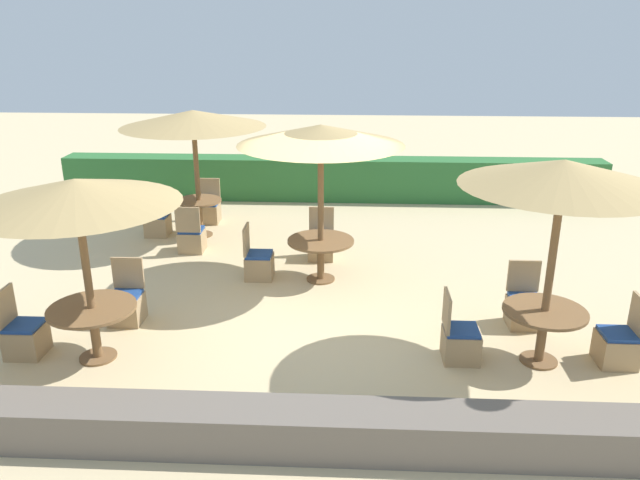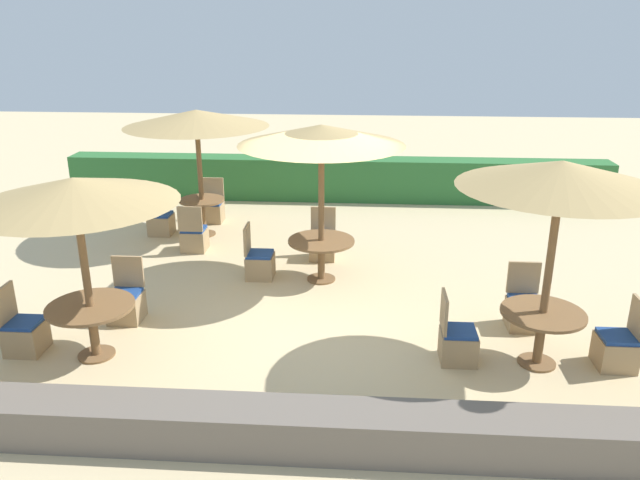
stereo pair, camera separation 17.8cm
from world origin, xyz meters
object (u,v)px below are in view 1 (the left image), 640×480
(patio_chair_front_right_north, at_px, (524,308))
(patio_chair_back_left_north, at_px, (209,210))
(round_table_back_left, at_px, (199,209))
(patio_chair_front_right_west, at_px, (459,341))
(round_table_front_left, at_px, (93,318))
(parasol_front_left, at_px, (76,193))
(patio_chair_front_left_north, at_px, (127,305))
(patio_chair_center_west, at_px, (258,263))
(parasol_front_right, at_px, (563,174))
(patio_chair_front_right_east, at_px, (618,345))
(patio_chair_back_left_south, at_px, (192,238))
(round_table_center, at_px, (321,248))
(patio_chair_back_left_west, at_px, (157,223))
(patio_chair_center_north, at_px, (321,245))
(round_table_front_right, at_px, (544,321))
(patio_chair_front_left_west, at_px, (24,336))
(parasol_center, at_px, (321,135))
(parasol_back_left, at_px, (193,119))

(patio_chair_front_right_north, distance_m, patio_chair_back_left_north, 7.21)
(round_table_back_left, relative_size, patio_chair_back_left_north, 0.98)
(patio_chair_front_right_west, distance_m, round_table_front_left, 4.74)
(parasol_front_left, distance_m, patio_chair_front_left_north, 2.24)
(patio_chair_center_west, bearing_deg, parasol_front_left, -32.04)
(parasol_front_right, distance_m, patio_chair_front_right_east, 2.43)
(patio_chair_back_left_south, xyz_separation_m, parasol_front_left, (-0.28, -3.97, 1.98))
(round_table_front_left, bearing_deg, patio_chair_back_left_north, 87.92)
(round_table_center, height_order, patio_chair_back_left_south, patio_chair_back_left_south)
(round_table_back_left, bearing_deg, patio_chair_front_left_north, -92.86)
(patio_chair_front_right_north, height_order, patio_chair_back_left_north, same)
(patio_chair_front_right_west, bearing_deg, patio_chair_front_right_north, 133.12)
(round_table_back_left, height_order, parasol_front_left, parasol_front_left)
(patio_chair_back_left_west, distance_m, patio_chair_back_left_south, 1.30)
(patio_chair_center_north, distance_m, patio_chair_back_left_north, 3.25)
(parasol_front_right, xyz_separation_m, round_table_center, (-2.96, 2.53, -1.92))
(round_table_back_left, bearing_deg, patio_chair_front_right_east, -35.79)
(patio_chair_back_left_north, relative_size, patio_chair_back_left_south, 1.00)
(round_table_front_left, bearing_deg, patio_chair_front_right_north, 11.88)
(round_table_front_right, relative_size, round_table_front_left, 0.94)
(patio_chair_center_west, bearing_deg, round_table_front_left, -32.04)
(patio_chair_center_north, relative_size, round_table_back_left, 1.02)
(round_table_front_left, relative_size, patio_chair_front_left_west, 1.20)
(patio_chair_back_left_west, height_order, round_table_front_left, patio_chair_back_left_west)
(round_table_center, xyz_separation_m, round_table_back_left, (-2.57, 2.16, -0.02))
(round_table_center, bearing_deg, patio_chair_back_left_north, 130.31)
(patio_chair_front_right_east, xyz_separation_m, patio_chair_center_north, (-3.98, 3.54, 0.00))
(patio_chair_back_left_south, distance_m, patio_chair_front_left_west, 4.12)
(patio_chair_front_right_north, bearing_deg, patio_chair_front_left_west, 9.84)
(patio_chair_back_left_west, distance_m, round_table_front_left, 4.92)
(parasol_front_right, xyz_separation_m, patio_chair_center_north, (-3.01, 3.55, -2.23))
(patio_chair_front_right_west, height_order, patio_chair_back_left_south, same)
(round_table_center, height_order, patio_chair_front_left_north, patio_chair_front_left_north)
(patio_chair_front_right_north, height_order, patio_chair_center_west, same)
(parasol_center, height_order, parasol_back_left, parasol_center)
(patio_chair_front_right_west, distance_m, parasol_back_left, 6.82)
(patio_chair_front_right_east, height_order, patio_chair_front_left_north, same)
(patio_chair_back_left_west, bearing_deg, parasol_front_right, 53.99)
(round_table_back_left, relative_size, round_table_front_left, 0.81)
(round_table_front_right, bearing_deg, patio_chair_center_west, 147.50)
(parasol_front_right, relative_size, patio_chair_front_right_north, 2.87)
(parasol_front_right, height_order, patio_chair_center_west, parasol_front_right)
(parasol_front_right, xyz_separation_m, round_table_front_right, (0.00, 0.00, -1.91))
(round_table_center, xyz_separation_m, patio_chair_back_left_west, (-3.46, 2.14, -0.31))
(patio_chair_center_west, bearing_deg, parasol_front_right, 57.50)
(round_table_center, distance_m, parasol_front_left, 4.25)
(round_table_front_right, bearing_deg, round_table_front_left, -178.05)
(patio_chair_front_right_west, height_order, patio_chair_center_north, same)
(patio_chair_front_right_west, xyz_separation_m, patio_chair_back_left_west, (-5.38, 4.65, 0.00))
(patio_chair_front_right_north, bearing_deg, patio_chair_front_right_west, 43.12)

